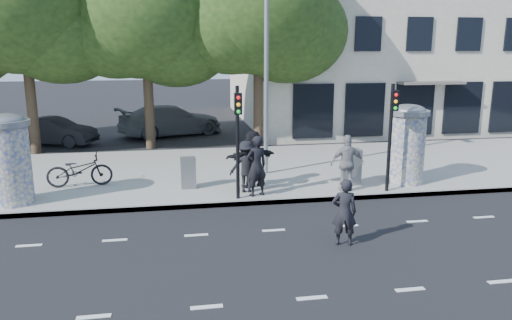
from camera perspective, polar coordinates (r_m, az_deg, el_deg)
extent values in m
plane|color=black|center=(11.82, 3.43, -10.45)|extent=(120.00, 120.00, 0.00)
cube|color=gray|center=(18.80, -1.73, -1.22)|extent=(40.00, 8.00, 0.15)
cube|color=slate|center=(15.05, 0.37, -4.88)|extent=(40.00, 0.10, 0.16)
cube|color=silver|center=(9.90, 6.40, -15.40)|extent=(32.00, 0.12, 0.01)
cube|color=silver|center=(13.08, 2.03, -8.04)|extent=(32.00, 0.12, 0.01)
cylinder|color=beige|center=(16.12, -26.37, -0.53)|extent=(1.20, 1.20, 2.30)
cylinder|color=slate|center=(15.91, -26.81, 3.78)|extent=(1.36, 1.36, 0.16)
ellipsoid|color=slate|center=(15.90, -26.84, 4.06)|extent=(1.10, 1.10, 0.38)
cylinder|color=beige|center=(17.42, 16.78, 1.21)|extent=(1.20, 1.20, 2.30)
cylinder|color=slate|center=(17.22, 17.05, 5.21)|extent=(1.36, 1.36, 0.16)
ellipsoid|color=slate|center=(17.21, 17.07, 5.48)|extent=(1.10, 1.10, 0.38)
cylinder|color=black|center=(14.80, -2.11, 1.91)|extent=(0.11, 0.11, 3.40)
cube|color=black|center=(14.44, -2.06, 6.45)|extent=(0.22, 0.14, 0.62)
cylinder|color=black|center=(16.14, 15.05, 2.40)|extent=(0.11, 0.11, 3.40)
cube|color=black|center=(15.80, 15.58, 6.56)|extent=(0.22, 0.14, 0.62)
cylinder|color=slate|center=(17.57, 1.18, 11.23)|extent=(0.16, 0.16, 8.00)
cylinder|color=#38281C|center=(23.93, -24.30, 6.28)|extent=(0.44, 0.44, 4.73)
ellipsoid|color=#1A3212|center=(23.88, -25.27, 16.19)|extent=(7.20, 7.20, 6.12)
cylinder|color=#38281C|center=(23.40, -12.15, 6.62)|extent=(0.44, 0.44, 4.41)
ellipsoid|color=#1A3212|center=(23.31, -12.63, 16.12)|extent=(6.80, 6.80, 5.78)
cylinder|color=#38281C|center=(23.32, 0.25, 7.11)|extent=(0.44, 0.44, 4.59)
ellipsoid|color=#1A3212|center=(23.25, 0.26, 17.04)|extent=(7.00, 7.00, 5.95)
cube|color=#ADA791|center=(33.84, 16.25, 14.74)|extent=(20.00, 15.00, 12.00)
cube|color=black|center=(27.36, 22.51, 5.54)|extent=(18.00, 0.10, 2.60)
cube|color=#59544C|center=(25.93, 19.38, 8.33)|extent=(3.20, 0.90, 0.12)
cube|color=#194C8C|center=(23.58, 2.62, 9.37)|extent=(1.60, 0.06, 0.30)
imported|color=black|center=(15.22, 0.06, -0.69)|extent=(0.80, 0.66, 1.88)
imported|color=black|center=(15.68, -1.11, -0.74)|extent=(1.15, 0.79, 1.64)
imported|color=gray|center=(15.99, 10.38, -0.36)|extent=(1.10, 0.68, 1.82)
imported|color=black|center=(16.23, -0.40, 0.16)|extent=(1.85, 1.10, 1.88)
imported|color=black|center=(12.11, 10.05, -5.89)|extent=(0.67, 0.51, 1.64)
imported|color=black|center=(17.34, -19.52, -1.09)|extent=(0.89, 2.13, 1.09)
cube|color=slate|center=(16.30, -7.74, -1.45)|extent=(0.49, 0.35, 1.02)
cube|color=slate|center=(16.83, 10.85, -0.80)|extent=(0.58, 0.43, 1.19)
imported|color=black|center=(25.77, -22.13, 3.05)|extent=(2.63, 4.25, 1.32)
imported|color=slate|center=(26.89, -9.70, 4.50)|extent=(4.13, 5.93, 1.60)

